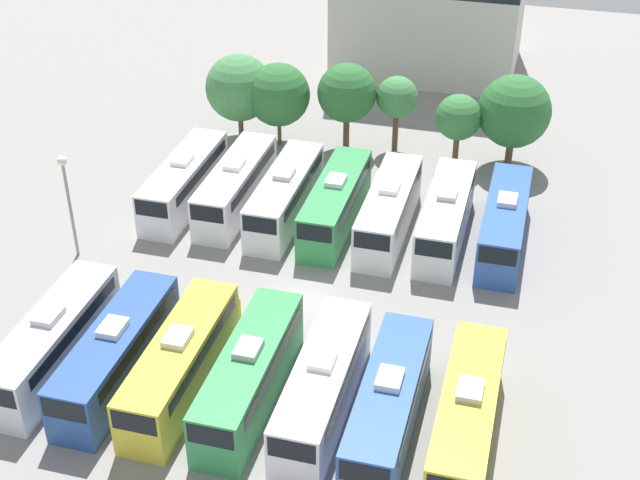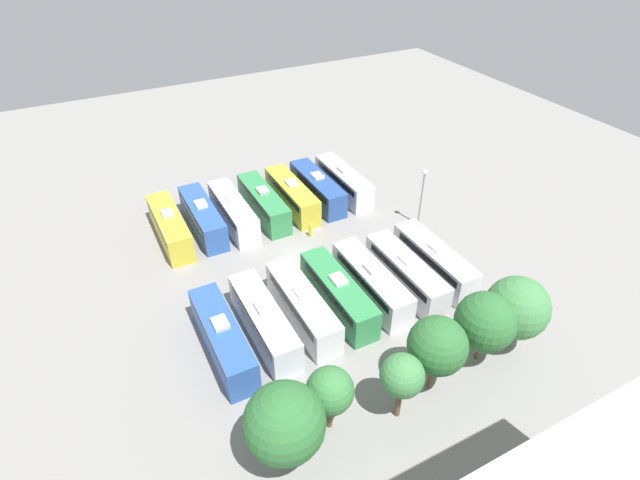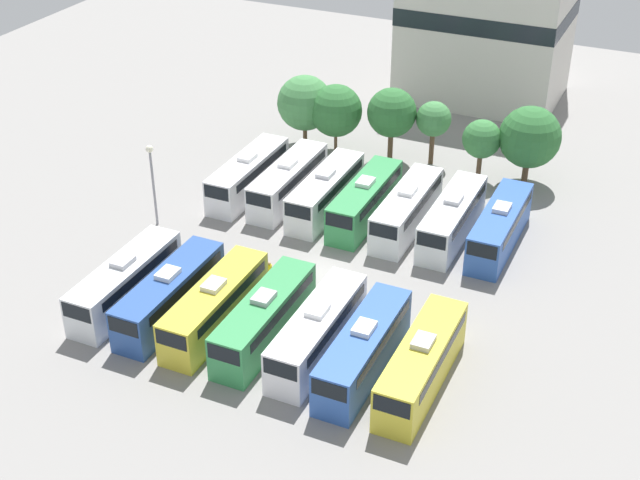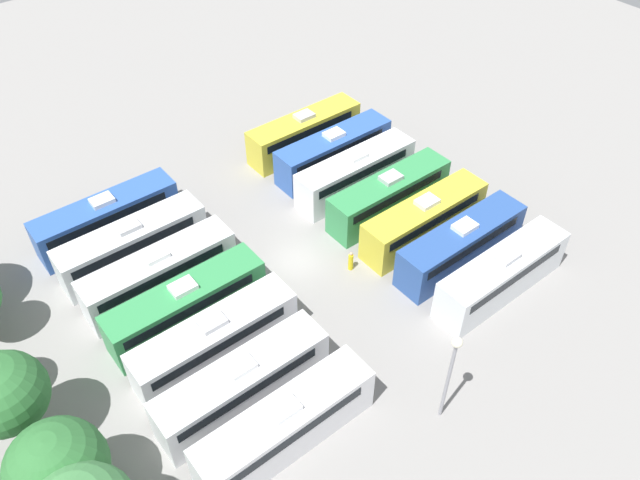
{
  "view_description": "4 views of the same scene",
  "coord_description": "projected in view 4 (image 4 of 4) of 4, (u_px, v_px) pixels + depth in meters",
  "views": [
    {
      "loc": [
        12.39,
        -41.06,
        31.58
      ],
      "look_at": [
        0.7,
        1.93,
        3.17
      ],
      "focal_mm": 50.0,
      "sensor_mm": 36.0,
      "label": 1
    },
    {
      "loc": [
        17.06,
        38.52,
        32.43
      ],
      "look_at": [
        -1.86,
        1.94,
        2.7
      ],
      "focal_mm": 28.0,
      "sensor_mm": 36.0,
      "label": 2
    },
    {
      "loc": [
        23.14,
        -50.83,
        36.54
      ],
      "look_at": [
        -0.68,
        1.29,
        1.94
      ],
      "focal_mm": 50.0,
      "sensor_mm": 36.0,
      "label": 3
    },
    {
      "loc": [
        -26.1,
        18.57,
        32.24
      ],
      "look_at": [
        -0.76,
        -1.54,
        1.8
      ],
      "focal_mm": 35.0,
      "sensor_mm": 36.0,
      "label": 4
    }
  ],
  "objects": [
    {
      "name": "bus_12",
      "position": [
        132.0,
        244.0,
        44.19
      ],
      "size": [
        2.6,
        10.69,
        3.56
      ],
      "color": "silver",
      "rests_on": "ground_plane"
    },
    {
      "name": "tree_1",
      "position": [
        57.0,
        469.0,
        29.4
      ],
      "size": [
        4.89,
        4.89,
        6.67
      ],
      "color": "brown",
      "rests_on": "ground_plane"
    },
    {
      "name": "bus_6",
      "position": [
        304.0,
        132.0,
        54.55
      ],
      "size": [
        2.6,
        10.69,
        3.56
      ],
      "color": "gold",
      "rests_on": "ground_plane"
    },
    {
      "name": "bus_3",
      "position": [
        389.0,
        195.0,
        48.22
      ],
      "size": [
        2.6,
        10.69,
        3.56
      ],
      "color": "#338C4C",
      "rests_on": "ground_plane"
    },
    {
      "name": "bus_4",
      "position": [
        355.0,
        172.0,
        50.31
      ],
      "size": [
        2.6,
        10.69,
        3.56
      ],
      "color": "white",
      "rests_on": "ground_plane"
    },
    {
      "name": "worker_person",
      "position": [
        351.0,
        261.0,
        44.34
      ],
      "size": [
        0.36,
        0.36,
        1.62
      ],
      "color": "gold",
      "rests_on": "ground_plane"
    },
    {
      "name": "bus_13",
      "position": [
        107.0,
        218.0,
        46.25
      ],
      "size": [
        2.6,
        10.69,
        3.56
      ],
      "color": "#2D56A8",
      "rests_on": "ground_plane"
    },
    {
      "name": "bus_9",
      "position": [
        215.0,
        339.0,
        38.02
      ],
      "size": [
        2.6,
        10.69,
        3.56
      ],
      "color": "white",
      "rests_on": "ground_plane"
    },
    {
      "name": "bus_5",
      "position": [
        333.0,
        151.0,
        52.49
      ],
      "size": [
        2.6,
        10.69,
        3.56
      ],
      "color": "#2D56A8",
      "rests_on": "ground_plane"
    },
    {
      "name": "bus_2",
      "position": [
        424.0,
        219.0,
        46.15
      ],
      "size": [
        2.6,
        10.69,
        3.56
      ],
      "color": "gold",
      "rests_on": "ground_plane"
    },
    {
      "name": "bus_8",
      "position": [
        242.0,
        383.0,
        35.74
      ],
      "size": [
        2.6,
        10.69,
        3.56
      ],
      "color": "white",
      "rests_on": "ground_plane"
    },
    {
      "name": "tree_2",
      "position": [
        4.0,
        394.0,
        31.81
      ],
      "size": [
        4.52,
        4.52,
        6.99
      ],
      "color": "brown",
      "rests_on": "ground_plane"
    },
    {
      "name": "bus_0",
      "position": [
        502.0,
        273.0,
        42.09
      ],
      "size": [
        2.6,
        10.69,
        3.56
      ],
      "color": "silver",
      "rests_on": "ground_plane"
    },
    {
      "name": "ground_plane",
      "position": [
        297.0,
        261.0,
        45.39
      ],
      "size": [
        120.69,
        120.69,
        0.0
      ],
      "primitive_type": "plane",
      "color": "gray"
    },
    {
      "name": "light_pole",
      "position": [
        452.0,
        365.0,
        32.95
      ],
      "size": [
        0.6,
        0.6,
        7.07
      ],
      "color": "gray",
      "rests_on": "ground_plane"
    },
    {
      "name": "bus_11",
      "position": [
        159.0,
        273.0,
        42.13
      ],
      "size": [
        2.6,
        10.69,
        3.56
      ],
      "color": "silver",
      "rests_on": "ground_plane"
    },
    {
      "name": "bus_1",
      "position": [
        461.0,
        244.0,
        44.2
      ],
      "size": [
        2.6,
        10.69,
        3.56
      ],
      "color": "#284C93",
      "rests_on": "ground_plane"
    },
    {
      "name": "bus_7",
      "position": [
        285.0,
        425.0,
        33.8
      ],
      "size": [
        2.6,
        10.69,
        3.56
      ],
      "color": "silver",
      "rests_on": "ground_plane"
    },
    {
      "name": "bus_10",
      "position": [
        186.0,
        304.0,
        40.06
      ],
      "size": [
        2.6,
        10.69,
        3.56
      ],
      "color": "#338C4C",
      "rests_on": "ground_plane"
    }
  ]
}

